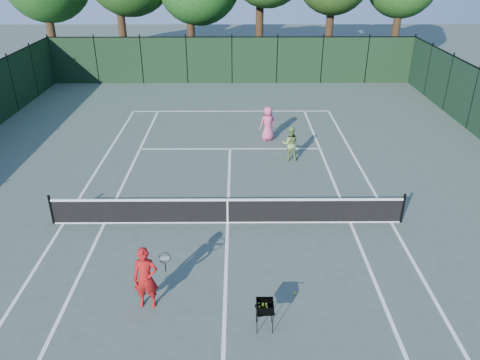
{
  "coord_description": "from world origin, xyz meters",
  "views": [
    {
      "loc": [
        0.32,
        -13.36,
        8.26
      ],
      "look_at": [
        0.42,
        1.0,
        1.1
      ],
      "focal_mm": 35.0,
      "sensor_mm": 36.0,
      "label": 1
    }
  ],
  "objects_px": {
    "coach": "(146,278)",
    "player_pink": "(268,123)",
    "player_green": "(290,143)",
    "ball_hopper": "(265,307)",
    "loose_ball_midcourt": "(295,293)"
  },
  "relations": [
    {
      "from": "player_pink",
      "to": "ball_hopper",
      "type": "height_order",
      "value": "player_pink"
    },
    {
      "from": "player_pink",
      "to": "ball_hopper",
      "type": "xyz_separation_m",
      "value": [
        -0.81,
        -12.35,
        -0.17
      ]
    },
    {
      "from": "coach",
      "to": "player_green",
      "type": "height_order",
      "value": "coach"
    },
    {
      "from": "player_green",
      "to": "ball_hopper",
      "type": "distance_m",
      "value": 10.15
    },
    {
      "from": "player_green",
      "to": "ball_hopper",
      "type": "height_order",
      "value": "player_green"
    },
    {
      "from": "coach",
      "to": "ball_hopper",
      "type": "distance_m",
      "value": 3.05
    },
    {
      "from": "player_pink",
      "to": "coach",
      "type": "bearing_deg",
      "value": 49.27
    },
    {
      "from": "coach",
      "to": "player_pink",
      "type": "distance_m",
      "value": 12.12
    },
    {
      "from": "loose_ball_midcourt",
      "to": "ball_hopper",
      "type": "bearing_deg",
      "value": -125.75
    },
    {
      "from": "coach",
      "to": "player_green",
      "type": "distance_m",
      "value": 10.26
    },
    {
      "from": "coach",
      "to": "player_pink",
      "type": "height_order",
      "value": "coach"
    },
    {
      "from": "coach",
      "to": "player_green",
      "type": "xyz_separation_m",
      "value": [
        4.56,
        9.19,
        -0.11
      ]
    },
    {
      "from": "loose_ball_midcourt",
      "to": "player_pink",
      "type": "bearing_deg",
      "value": 90.36
    },
    {
      "from": "coach",
      "to": "loose_ball_midcourt",
      "type": "height_order",
      "value": "coach"
    },
    {
      "from": "player_pink",
      "to": "loose_ball_midcourt",
      "type": "relative_size",
      "value": 24.17
    }
  ]
}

